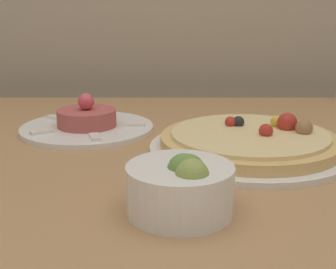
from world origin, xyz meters
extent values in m
cube|color=#AD7F51|center=(0.00, 0.44, 0.71)|extent=(1.31, 0.88, 0.03)
cylinder|color=white|center=(0.09, 0.42, 0.73)|extent=(0.34, 0.34, 0.01)
cylinder|color=#DBB26B|center=(0.09, 0.42, 0.75)|extent=(0.30, 0.30, 0.02)
cylinder|color=beige|center=(0.09, 0.42, 0.76)|extent=(0.26, 0.26, 0.01)
sphere|color=#B22D23|center=(0.11, 0.41, 0.77)|extent=(0.02, 0.02, 0.02)
sphere|color=#997047|center=(0.18, 0.42, 0.77)|extent=(0.03, 0.03, 0.03)
sphere|color=#B22D23|center=(0.06, 0.47, 0.77)|extent=(0.02, 0.02, 0.02)
sphere|color=#B22D23|center=(0.16, 0.45, 0.77)|extent=(0.03, 0.03, 0.03)
sphere|color=gold|center=(0.14, 0.46, 0.77)|extent=(0.02, 0.02, 0.02)
sphere|color=black|center=(0.07, 0.47, 0.77)|extent=(0.02, 0.02, 0.02)
cylinder|color=white|center=(-0.21, 0.56, 0.73)|extent=(0.26, 0.26, 0.01)
cylinder|color=#B2514C|center=(-0.21, 0.56, 0.75)|extent=(0.12, 0.12, 0.03)
sphere|color=#DB4C5B|center=(-0.21, 0.56, 0.79)|extent=(0.03, 0.03, 0.03)
cube|color=white|center=(-0.11, 0.56, 0.74)|extent=(0.04, 0.02, 0.01)
cube|color=white|center=(-0.18, 0.65, 0.74)|extent=(0.03, 0.04, 0.01)
cube|color=white|center=(-0.28, 0.61, 0.74)|extent=(0.04, 0.04, 0.01)
cube|color=white|center=(-0.28, 0.50, 0.74)|extent=(0.04, 0.04, 0.01)
cube|color=white|center=(-0.18, 0.47, 0.74)|extent=(0.03, 0.04, 0.01)
cylinder|color=white|center=(-0.04, 0.19, 0.76)|extent=(0.13, 0.13, 0.06)
sphere|color=#8EA34C|center=(-0.02, 0.16, 0.78)|extent=(0.04, 0.04, 0.04)
sphere|color=#A3B25B|center=(-0.02, 0.18, 0.78)|extent=(0.03, 0.03, 0.03)
sphere|color=#668E42|center=(-0.03, 0.18, 0.78)|extent=(0.04, 0.04, 0.04)
sphere|color=#668E42|center=(-0.03, 0.18, 0.78)|extent=(0.04, 0.04, 0.04)
camera|label=1|loc=(-0.05, -0.33, 0.97)|focal=50.00mm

